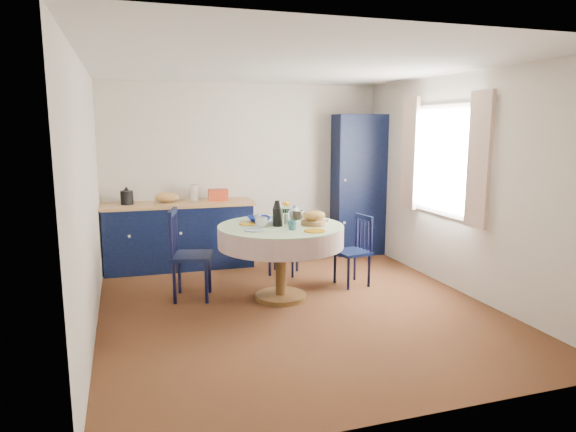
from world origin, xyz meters
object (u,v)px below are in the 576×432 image
at_px(chair_right, 355,250).
at_px(cobalt_bowl, 259,219).
at_px(chair_far, 284,241).
at_px(mug_d, 257,218).
at_px(mug_a, 261,222).
at_px(mug_b, 292,225).
at_px(chair_left, 188,254).
at_px(mug_c, 298,215).
at_px(dining_table, 281,236).
at_px(kitchen_counter, 179,234).
at_px(pantry_cabinet, 358,185).

relative_size(chair_right, cobalt_bowl, 3.26).
distance_m(chair_far, mug_d, 0.96).
height_order(mug_a, mug_b, mug_a).
bearing_deg(chair_left, mug_b, -106.67).
distance_m(mug_a, mug_b, 0.36).
relative_size(mug_b, mug_c, 0.79).
relative_size(chair_right, mug_b, 8.02).
relative_size(dining_table, chair_left, 1.36).
relative_size(kitchen_counter, mug_d, 21.41).
relative_size(mug_d, cobalt_bowl, 0.36).
distance_m(dining_table, chair_far, 1.06).
xyz_separation_m(chair_far, mug_d, (-0.53, -0.66, 0.46)).
bearing_deg(chair_left, pantry_cabinet, -48.79).
xyz_separation_m(kitchen_counter, chair_right, (1.94, -1.44, -0.03)).
distance_m(chair_right, mug_c, 0.84).
bearing_deg(cobalt_bowl, mug_b, -67.30).
bearing_deg(cobalt_bowl, mug_a, -99.72).
height_order(dining_table, chair_left, dining_table).
xyz_separation_m(mug_b, cobalt_bowl, (-0.22, 0.53, -0.02)).
bearing_deg(dining_table, mug_a, -171.03).
bearing_deg(dining_table, chair_left, 161.72).
height_order(kitchen_counter, chair_far, kitchen_counter).
distance_m(chair_right, mug_b, 1.18).
distance_m(pantry_cabinet, chair_left, 3.08).
relative_size(chair_left, mug_c, 7.60).
bearing_deg(mug_a, cobalt_bowl, 80.28).
relative_size(kitchen_counter, chair_left, 1.99).
xyz_separation_m(mug_b, mug_d, (-0.23, 0.59, -0.01)).
bearing_deg(dining_table, mug_c, 43.71).
bearing_deg(chair_right, kitchen_counter, -134.70).
xyz_separation_m(kitchen_counter, cobalt_bowl, (0.75, -1.42, 0.41)).
bearing_deg(mug_d, kitchen_counter, 118.81).
height_order(mug_a, cobalt_bowl, mug_a).
distance_m(kitchen_counter, chair_left, 1.33).
height_order(mug_a, mug_c, mug_a).
bearing_deg(mug_c, pantry_cabinet, 44.84).
height_order(chair_far, cobalt_bowl, cobalt_bowl).
bearing_deg(kitchen_counter, mug_a, -65.69).
bearing_deg(mug_b, chair_left, 149.00).
relative_size(mug_a, mug_b, 1.28).
xyz_separation_m(mug_b, mug_c, (0.26, 0.56, 0.00)).
relative_size(kitchen_counter, pantry_cabinet, 0.97).
relative_size(chair_right, mug_a, 6.25).
relative_size(kitchen_counter, mug_b, 19.03).
xyz_separation_m(pantry_cabinet, mug_d, (-1.91, -1.40, -0.16)).
bearing_deg(chair_far, cobalt_bowl, -95.83).
bearing_deg(chair_right, mug_d, -101.97).
distance_m(mug_b, cobalt_bowl, 0.57).
bearing_deg(pantry_cabinet, chair_right, -110.28).
bearing_deg(kitchen_counter, mug_b, -61.70).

